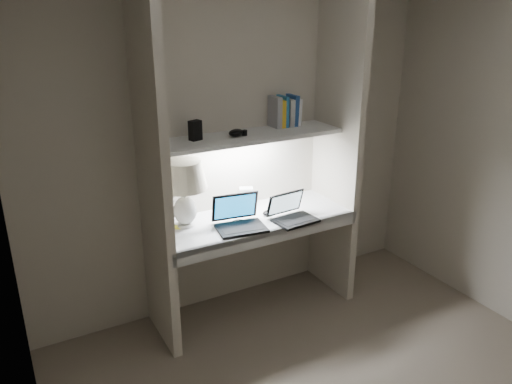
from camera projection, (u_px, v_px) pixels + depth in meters
back_wall at (236, 145)px, 3.70m from camera, size 3.20×0.01×2.50m
alcove_panel_left at (152, 169)px, 3.15m from camera, size 0.06×0.55×2.50m
alcove_panel_right at (338, 141)px, 3.81m from camera, size 0.06×0.55×2.50m
desk at (254, 219)px, 3.65m from camera, size 1.40×0.55×0.04m
desk_apron at (272, 236)px, 3.45m from camera, size 1.46×0.03×0.10m
shelf at (247, 137)px, 3.52m from camera, size 1.40×0.36×0.03m
strip_light at (247, 140)px, 3.53m from camera, size 0.60×0.04×0.02m
table_lamp at (184, 183)px, 3.38m from camera, size 0.32×0.32×0.47m
laptop_main at (239, 220)px, 3.46m from camera, size 0.37×0.33×0.22m
laptop_netbook at (292, 214)px, 3.58m from camera, size 0.32×0.28×0.19m
speaker at (246, 197)px, 3.83m from camera, size 0.12×0.11×0.14m
mouse at (268, 213)px, 3.67m from camera, size 0.11×0.09×0.04m
cable_coil at (239, 223)px, 3.53m from camera, size 0.12×0.12×0.01m
sticky_note at (180, 227)px, 3.47m from camera, size 0.08×0.08×0.00m
book_row at (284, 112)px, 3.74m from camera, size 0.22×0.15×0.23m
shelf_box at (195, 130)px, 3.34m from camera, size 0.09×0.08×0.13m
shelf_gadget at (236, 133)px, 3.45m from camera, size 0.14×0.12×0.05m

